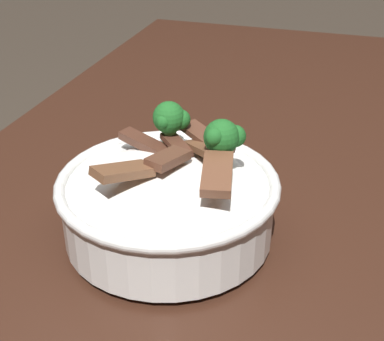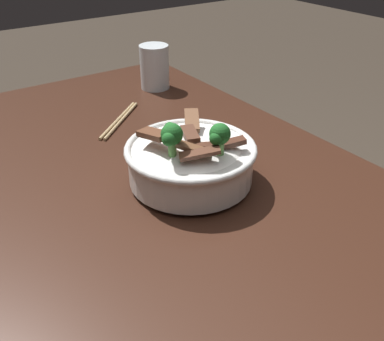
{
  "view_description": "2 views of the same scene",
  "coord_description": "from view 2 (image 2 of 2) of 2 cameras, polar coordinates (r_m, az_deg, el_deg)",
  "views": [
    {
      "loc": [
        0.56,
        0.09,
        1.16
      ],
      "look_at": [
        0.09,
        -0.06,
        0.88
      ],
      "focal_mm": 52.5,
      "sensor_mm": 36.0,
      "label": 1
    },
    {
      "loc": [
        -0.44,
        0.29,
        1.22
      ],
      "look_at": [
        0.1,
        -0.08,
        0.82
      ],
      "focal_mm": 40.65,
      "sensor_mm": 36.0,
      "label": 2
    }
  ],
  "objects": [
    {
      "name": "chopsticks_pair",
      "position": [
        1.02,
        -9.46,
        6.55
      ],
      "size": [
        0.14,
        0.16,
        0.01
      ],
      "color": "tan",
      "rests_on": "dining_table"
    },
    {
      "name": "drinking_glass",
      "position": [
        1.2,
        -4.92,
        13.0
      ],
      "size": [
        0.08,
        0.08,
        0.12
      ],
      "color": "white",
      "rests_on": "dining_table"
    },
    {
      "name": "dining_table",
      "position": [
        0.75,
        -0.84,
        -13.94
      ],
      "size": [
        1.5,
        0.82,
        0.79
      ],
      "color": "#381E14",
      "rests_on": "ground"
    },
    {
      "name": "rice_bowl",
      "position": [
        0.76,
        -0.18,
        1.66
      ],
      "size": [
        0.23,
        0.23,
        0.14
      ],
      "color": "white",
      "rests_on": "dining_table"
    }
  ]
}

